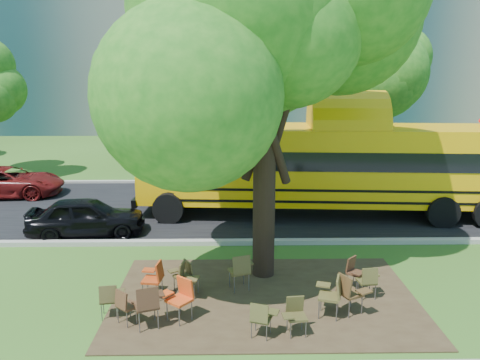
{
  "coord_description": "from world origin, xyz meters",
  "views": [
    {
      "loc": [
        0.25,
        -10.51,
        5.16
      ],
      "look_at": [
        0.49,
        4.01,
        1.79
      ],
      "focal_mm": 35.0,
      "sensor_mm": 36.0,
      "label": 1
    }
  ],
  "objects_px": {
    "chair_0": "(110,297)",
    "chair_4": "(262,316)",
    "chair_9": "(184,273)",
    "chair_10": "(187,276)",
    "chair_1": "(127,304)",
    "chair_11": "(241,268)",
    "chair_3": "(180,295)",
    "black_car": "(87,217)",
    "chair_5": "(295,312)",
    "bg_car_red": "(7,182)",
    "chair_2": "(148,302)",
    "chair_6": "(332,292)",
    "chair_8": "(155,276)",
    "chair_7": "(350,291)",
    "school_bus": "(340,165)",
    "chair_13": "(369,279)",
    "main_tree": "(266,48)",
    "chair_12": "(354,270)"
  },
  "relations": [
    {
      "from": "chair_3",
      "to": "chair_0",
      "type": "bearing_deg",
      "value": 35.7
    },
    {
      "from": "chair_0",
      "to": "chair_8",
      "type": "height_order",
      "value": "chair_8"
    },
    {
      "from": "chair_0",
      "to": "chair_7",
      "type": "height_order",
      "value": "chair_7"
    },
    {
      "from": "main_tree",
      "to": "chair_7",
      "type": "xyz_separation_m",
      "value": [
        1.72,
        -2.09,
        -5.12
      ]
    },
    {
      "from": "chair_7",
      "to": "chair_9",
      "type": "bearing_deg",
      "value": -134.69
    },
    {
      "from": "school_bus",
      "to": "chair_13",
      "type": "xyz_separation_m",
      "value": [
        -0.77,
        -6.59,
        -1.38
      ]
    },
    {
      "from": "chair_8",
      "to": "bg_car_red",
      "type": "bearing_deg",
      "value": 47.3
    },
    {
      "from": "school_bus",
      "to": "chair_0",
      "type": "height_order",
      "value": "school_bus"
    },
    {
      "from": "chair_9",
      "to": "chair_10",
      "type": "xyz_separation_m",
      "value": [
        0.1,
        -0.28,
        0.04
      ]
    },
    {
      "from": "chair_2",
      "to": "chair_7",
      "type": "bearing_deg",
      "value": -13.3
    },
    {
      "from": "chair_3",
      "to": "chair_11",
      "type": "relative_size",
      "value": 1.0
    },
    {
      "from": "chair_0",
      "to": "bg_car_red",
      "type": "bearing_deg",
      "value": 115.67
    },
    {
      "from": "chair_0",
      "to": "chair_5",
      "type": "height_order",
      "value": "chair_0"
    },
    {
      "from": "chair_1",
      "to": "chair_11",
      "type": "xyz_separation_m",
      "value": [
        2.39,
        1.53,
        0.09
      ]
    },
    {
      "from": "chair_1",
      "to": "chair_2",
      "type": "bearing_deg",
      "value": 22.93
    },
    {
      "from": "chair_0",
      "to": "chair_1",
      "type": "bearing_deg",
      "value": -43.73
    },
    {
      "from": "school_bus",
      "to": "chair_6",
      "type": "bearing_deg",
      "value": -99.8
    },
    {
      "from": "chair_9",
      "to": "chair_11",
      "type": "distance_m",
      "value": 1.37
    },
    {
      "from": "chair_3",
      "to": "chair_9",
      "type": "relative_size",
      "value": 1.21
    },
    {
      "from": "chair_9",
      "to": "chair_10",
      "type": "bearing_deg",
      "value": 167.05
    },
    {
      "from": "chair_0",
      "to": "chair_4",
      "type": "bearing_deg",
      "value": -23.57
    },
    {
      "from": "chair_9",
      "to": "bg_car_red",
      "type": "bearing_deg",
      "value": 10.98
    },
    {
      "from": "bg_car_red",
      "to": "chair_3",
      "type": "bearing_deg",
      "value": -145.11
    },
    {
      "from": "chair_7",
      "to": "chair_5",
      "type": "bearing_deg",
      "value": -86.53
    },
    {
      "from": "chair_2",
      "to": "chair_7",
      "type": "height_order",
      "value": "chair_2"
    },
    {
      "from": "chair_3",
      "to": "chair_5",
      "type": "xyz_separation_m",
      "value": [
        2.35,
        -0.6,
        -0.09
      ]
    },
    {
      "from": "chair_8",
      "to": "bg_car_red",
      "type": "relative_size",
      "value": 0.2
    },
    {
      "from": "chair_6",
      "to": "chair_11",
      "type": "xyz_separation_m",
      "value": [
        -1.92,
        1.28,
        -0.0
      ]
    },
    {
      "from": "school_bus",
      "to": "chair_2",
      "type": "distance_m",
      "value": 9.71
    },
    {
      "from": "chair_3",
      "to": "chair_5",
      "type": "bearing_deg",
      "value": -154.59
    },
    {
      "from": "chair_1",
      "to": "chair_5",
      "type": "relative_size",
      "value": 1.01
    },
    {
      "from": "chair_11",
      "to": "chair_6",
      "type": "bearing_deg",
      "value": -51.92
    },
    {
      "from": "chair_8",
      "to": "main_tree",
      "type": "bearing_deg",
      "value": -56.67
    },
    {
      "from": "bg_car_red",
      "to": "main_tree",
      "type": "bearing_deg",
      "value": -132.26
    },
    {
      "from": "main_tree",
      "to": "black_car",
      "type": "xyz_separation_m",
      "value": [
        -5.49,
        3.13,
        -5.07
      ]
    },
    {
      "from": "chair_4",
      "to": "chair_9",
      "type": "height_order",
      "value": "chair_4"
    },
    {
      "from": "chair_3",
      "to": "chair_1",
      "type": "bearing_deg",
      "value": 49.71
    },
    {
      "from": "chair_13",
      "to": "main_tree",
      "type": "bearing_deg",
      "value": 142.08
    },
    {
      "from": "main_tree",
      "to": "chair_5",
      "type": "xyz_separation_m",
      "value": [
        0.45,
        -2.84,
        -5.21
      ]
    },
    {
      "from": "main_tree",
      "to": "chair_11",
      "type": "bearing_deg",
      "value": -123.52
    },
    {
      "from": "main_tree",
      "to": "chair_5",
      "type": "height_order",
      "value": "main_tree"
    },
    {
      "from": "chair_9",
      "to": "chair_11",
      "type": "relative_size",
      "value": 0.83
    },
    {
      "from": "chair_12",
      "to": "chair_10",
      "type": "bearing_deg",
      "value": -40.18
    },
    {
      "from": "chair_7",
      "to": "chair_13",
      "type": "bearing_deg",
      "value": 111.85
    },
    {
      "from": "chair_8",
      "to": "black_car",
      "type": "xyz_separation_m",
      "value": [
        -2.89,
        4.39,
        0.06
      ]
    },
    {
      "from": "school_bus",
      "to": "chair_8",
      "type": "distance_m",
      "value": 8.73
    },
    {
      "from": "chair_10",
      "to": "black_car",
      "type": "relative_size",
      "value": 0.23
    },
    {
      "from": "chair_9",
      "to": "chair_11",
      "type": "xyz_separation_m",
      "value": [
        1.37,
        0.03,
        0.1
      ]
    },
    {
      "from": "chair_2",
      "to": "chair_6",
      "type": "bearing_deg",
      "value": -13.96
    },
    {
      "from": "chair_12",
      "to": "chair_5",
      "type": "bearing_deg",
      "value": 4.21
    }
  ]
}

